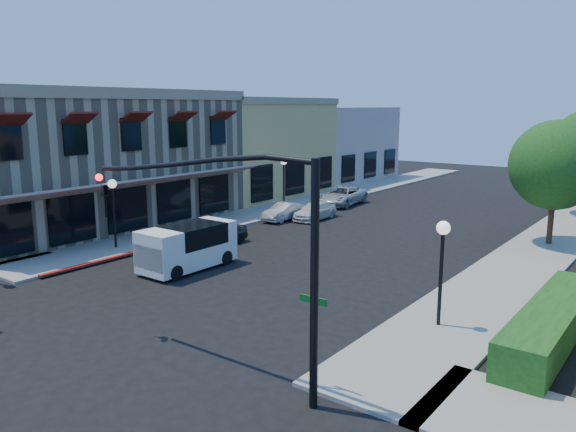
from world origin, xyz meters
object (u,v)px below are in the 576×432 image
Objects in this scene: lamppost_left_near at (113,196)px; parked_car_b at (284,212)px; lamppost_right_far at (556,188)px; parked_car_a at (218,234)px; street_name_sign at (313,327)px; lamppost_left_far at (284,171)px; lamppost_right_near at (442,247)px; parked_car_d at (342,196)px; parked_car_c at (315,211)px; white_van at (187,244)px; street_tree_a at (556,165)px; signal_mast_arm at (244,230)px.

lamppost_left_near is 11.45m from parked_car_b.
parked_car_a is at bearing -137.64° from lamppost_right_far.
street_name_sign is 0.70× the size of lamppost_left_near.
street_name_sign is 0.70× the size of lamppost_left_far.
lamppost_right_near is 1.03× the size of parked_car_a.
lamppost_left_near is 23.35m from lamppost_right_far.
lamppost_left_near reaches higher than parked_car_d.
parked_car_a is at bearing -92.76° from parked_car_c.
white_van is (-10.55, 5.57, -0.57)m from street_name_sign.
signal_mast_arm is (-2.94, -20.50, -0.11)m from street_tree_a.
lamppost_left_near is at bearing -108.33° from parked_car_c.
lamppost_right_far is at bearing 90.00° from lamppost_right_near.
lamppost_left_far reaches higher than parked_car_d.
street_name_sign is 25.48m from lamppost_left_far.
signal_mast_arm reaches higher than parked_car_b.
signal_mast_arm is at bearing -62.33° from parked_car_c.
signal_mast_arm reaches higher than lamppost_right_far.
white_van is at bearing -129.79° from street_tree_a.
street_name_sign is 0.70× the size of lamppost_right_far.
parked_car_d reaches higher than parked_car_b.
parked_car_d reaches higher than parked_car_c.
street_tree_a is 17.36m from lamppost_left_far.
signal_mast_arm reaches higher than lamppost_left_far.
lamppost_left_near is at bearing -102.32° from parked_car_d.
street_name_sign is 17.05m from lamppost_left_near.
parked_car_c is (0.16, 8.68, -0.06)m from parked_car_a.
signal_mast_arm is 2.24× the size of lamppost_left_near.
lamppost_left_far is at bearing 125.00° from signal_mast_arm.
lamppost_left_far and lamppost_right_far have the same top height.
street_name_sign is at bearing -51.06° from lamppost_left_far.
white_van reaches higher than parked_car_a.
lamppost_left_far is 1.00× the size of lamppost_right_near.
lamppost_left_near is at bearing 160.07° from street_name_sign.
street_name_sign is (1.64, 0.70, -2.39)m from signal_mast_arm.
street_tree_a is 1.82× the size of lamppost_right_near.
lamppost_right_near is 16.00m from lamppost_right_far.
parked_car_c is at bearing 136.98° from lamppost_right_near.
parked_car_a reaches higher than parked_car_b.
parked_car_c is at bearing -23.26° from lamppost_left_far.
lamppost_right_near and lamppost_right_far have the same top height.
parked_car_b is (2.30, 11.00, -2.19)m from lamppost_left_near.
lamppost_left_near is 14.00m from lamppost_left_far.
parked_car_b is at bearing 78.19° from lamppost_left_near.
street_name_sign is 0.72× the size of parked_car_a.
street_tree_a reaches higher than lamppost_left_near.
lamppost_left_near is 0.98× the size of parked_car_c.
parked_car_b is at bearing 129.20° from street_name_sign.
lamppost_right_far is 1.07× the size of parked_car_b.
street_tree_a is at bearing 4.94° from parked_car_c.
signal_mast_arm is 2.24× the size of lamppost_right_near.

